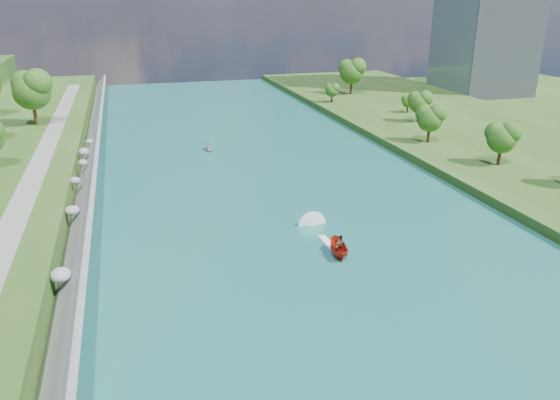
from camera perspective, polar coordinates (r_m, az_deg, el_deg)
name	(u,v)px	position (r m, az deg, el deg)	size (l,w,h in m)	color
ground	(338,278)	(56.86, 6.04, -8.07)	(260.00, 260.00, 0.00)	#2D5119
river_water	(283,209)	(73.98, 0.32, -0.92)	(55.00, 240.00, 0.10)	#18575C
riprap_bank	(80,220)	(69.96, -20.17, -2.00)	(4.78, 236.00, 4.24)	slate
riverside_path	(19,209)	(71.37, -25.59, -0.84)	(3.00, 200.00, 0.10)	gray
trees_east	(503,133)	(96.21, 22.27, 6.46)	(15.64, 139.15, 11.46)	#205516
motorboat	(334,244)	(62.08, 5.70, -4.60)	(3.60, 19.11, 2.08)	#AE1B0D
raft	(208,149)	(102.77, -7.50, 5.32)	(2.67, 3.36, 1.47)	gray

